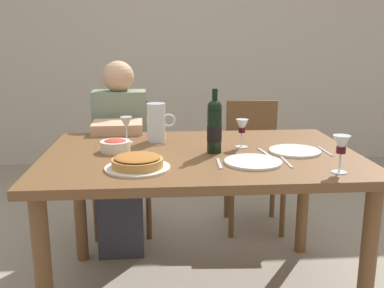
% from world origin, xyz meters
% --- Properties ---
extents(back_wall, '(8.00, 0.10, 2.80)m').
position_xyz_m(back_wall, '(0.00, 2.59, 1.40)').
color(back_wall, beige).
rests_on(back_wall, ground).
extents(dining_table, '(1.50, 1.00, 0.76)m').
position_xyz_m(dining_table, '(0.00, 0.00, 0.67)').
color(dining_table, brown).
rests_on(dining_table, ground).
extents(wine_bottle, '(0.07, 0.07, 0.31)m').
position_xyz_m(wine_bottle, '(0.06, -0.01, 0.89)').
color(wine_bottle, black).
rests_on(wine_bottle, dining_table).
extents(water_pitcher, '(0.15, 0.10, 0.20)m').
position_xyz_m(water_pitcher, '(-0.21, 0.26, 0.85)').
color(water_pitcher, silver).
rests_on(water_pitcher, dining_table).
extents(baked_tart, '(0.28, 0.28, 0.06)m').
position_xyz_m(baked_tart, '(-0.29, -0.25, 0.79)').
color(baked_tart, silver).
rests_on(baked_tart, dining_table).
extents(salad_bowl, '(0.15, 0.15, 0.06)m').
position_xyz_m(salad_bowl, '(-0.41, 0.05, 0.79)').
color(salad_bowl, silver).
rests_on(salad_bowl, dining_table).
extents(wine_glass_left_diner, '(0.06, 0.06, 0.14)m').
position_xyz_m(wine_glass_left_diner, '(-0.37, 0.23, 0.86)').
color(wine_glass_left_diner, silver).
rests_on(wine_glass_left_diner, dining_table).
extents(wine_glass_right_diner, '(0.06, 0.06, 0.14)m').
position_xyz_m(wine_glass_right_diner, '(0.22, 0.09, 0.86)').
color(wine_glass_right_diner, silver).
rests_on(wine_glass_right_diner, dining_table).
extents(wine_glass_centre, '(0.07, 0.07, 0.16)m').
position_xyz_m(wine_glass_centre, '(0.53, -0.37, 0.87)').
color(wine_glass_centre, silver).
rests_on(wine_glass_centre, dining_table).
extents(dinner_plate_left_setting, '(0.25, 0.25, 0.01)m').
position_xyz_m(dinner_plate_left_setting, '(0.45, -0.03, 0.77)').
color(dinner_plate_left_setting, white).
rests_on(dinner_plate_left_setting, dining_table).
extents(dinner_plate_right_setting, '(0.25, 0.25, 0.01)m').
position_xyz_m(dinner_plate_right_setting, '(0.21, -0.21, 0.77)').
color(dinner_plate_right_setting, white).
rests_on(dinner_plate_right_setting, dining_table).
extents(fork_left_setting, '(0.04, 0.16, 0.00)m').
position_xyz_m(fork_left_setting, '(0.30, -0.03, 0.76)').
color(fork_left_setting, silver).
rests_on(fork_left_setting, dining_table).
extents(knife_left_setting, '(0.01, 0.18, 0.00)m').
position_xyz_m(knife_left_setting, '(0.60, -0.03, 0.76)').
color(knife_left_setting, silver).
rests_on(knife_left_setting, dining_table).
extents(knife_right_setting, '(0.01, 0.18, 0.00)m').
position_xyz_m(knife_right_setting, '(0.36, -0.21, 0.76)').
color(knife_right_setting, silver).
rests_on(knife_right_setting, dining_table).
extents(spoon_right_setting, '(0.02, 0.16, 0.00)m').
position_xyz_m(spoon_right_setting, '(0.06, -0.21, 0.76)').
color(spoon_right_setting, silver).
rests_on(spoon_right_setting, dining_table).
extents(chair_left, '(0.41, 0.41, 0.87)m').
position_xyz_m(chair_left, '(-0.45, 0.91, 0.50)').
color(chair_left, brown).
rests_on(chair_left, ground).
extents(diner_left, '(0.35, 0.51, 1.16)m').
position_xyz_m(diner_left, '(-0.45, 0.68, 0.62)').
color(diner_left, gray).
rests_on(diner_left, ground).
extents(chair_right, '(0.42, 0.42, 0.87)m').
position_xyz_m(chair_right, '(0.46, 0.89, 0.50)').
color(chair_right, brown).
rests_on(chair_right, ground).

